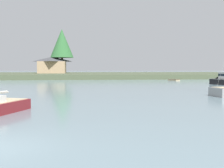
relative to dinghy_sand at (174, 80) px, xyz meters
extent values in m
cube|color=#4C563D|center=(-24.10, 28.58, 0.48)|extent=(240.02, 43.74, 1.21)
cube|color=tan|center=(0.00, 0.00, -0.03)|extent=(2.14, 2.90, 0.47)
cube|color=brown|center=(0.00, 0.00, 0.21)|extent=(2.26, 3.03, 0.05)
cube|color=tan|center=(0.00, 0.00, 0.17)|extent=(0.91, 0.48, 0.03)
cone|color=black|center=(3.10, -13.36, 0.10)|extent=(2.73, 2.56, 2.19)
cylinder|color=brown|center=(-26.52, 30.56, 5.17)|extent=(0.68, 0.68, 8.18)
cone|color=#336B38|center=(-26.52, 30.56, 10.47)|extent=(7.32, 7.32, 8.95)
cube|color=tan|center=(-29.52, 30.13, 2.91)|extent=(8.22, 8.60, 3.66)
pyramid|color=#47474C|center=(-29.52, 30.13, 5.51)|extent=(8.88, 9.29, 1.53)
camera|label=1|loc=(-20.73, -63.56, 2.78)|focal=47.08mm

